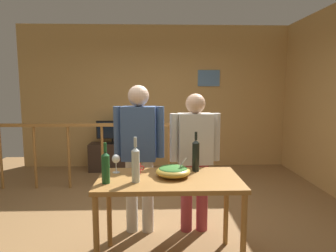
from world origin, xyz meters
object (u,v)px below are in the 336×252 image
salad_bowl (173,171)px  person_standing_right (195,152)px  framed_picture (209,78)px  wine_bottle_clear (136,164)px  stair_railing (133,146)px  person_standing_left (139,147)px  wine_bottle_dark (196,155)px  wine_glass (116,160)px  tv_console (113,157)px  serving_table (169,188)px  flat_screen_tv (112,130)px  wine_bottle_green (106,167)px  mug_red (136,168)px

salad_bowl → person_standing_right: size_ratio=0.20×
framed_picture → wine_bottle_clear: framed_picture is taller
stair_railing → person_standing_left: size_ratio=2.02×
wine_bottle_dark → person_standing_left: (-0.58, 0.41, -0.00)m
wine_bottle_clear → wine_bottle_dark: wine_bottle_clear is taller
person_standing_right → stair_railing: bearing=-65.0°
salad_bowl → wine_glass: wine_glass is taller
tv_console → wine_glass: 3.10m
stair_railing → person_standing_right: person_standing_right is taller
tv_console → serving_table: serving_table is taller
tv_console → flat_screen_tv: flat_screen_tv is taller
salad_bowl → wine_bottle_green: 0.61m
wine_bottle_dark → stair_railing: bearing=112.1°
wine_glass → person_standing_left: 0.48m
wine_bottle_clear → person_standing_left: bearing=91.4°
stair_railing → person_standing_right: (0.82, -1.51, 0.22)m
stair_railing → flat_screen_tv: bearing=116.1°
salad_bowl → wine_glass: (-0.54, 0.14, 0.07)m
wine_bottle_green → person_standing_left: person_standing_left is taller
framed_picture → wine_bottle_clear: size_ratio=1.13×
framed_picture → flat_screen_tv: framed_picture is taller
stair_railing → wine_bottle_dark: size_ratio=8.64×
flat_screen_tv → stair_railing: bearing=-63.9°
framed_picture → person_standing_left: framed_picture is taller
stair_railing → wine_bottle_dark: (0.78, -1.92, 0.29)m
framed_picture → person_standing_left: size_ratio=0.27×
serving_table → person_standing_right: size_ratio=0.82×
tv_console → wine_bottle_green: (0.46, -3.30, 0.69)m
person_standing_left → stair_railing: bearing=-78.8°
stair_railing → wine_bottle_green: (-0.03, -2.26, 0.27)m
wine_glass → wine_bottle_clear: (0.21, -0.29, 0.03)m
wine_bottle_dark → person_standing_right: person_standing_right is taller
tv_console → wine_bottle_clear: size_ratio=2.29×
wine_bottle_clear → wine_bottle_green: (-0.25, -0.02, -0.02)m
salad_bowl → wine_bottle_clear: size_ratio=0.81×
tv_console → serving_table: size_ratio=0.70×
mug_red → framed_picture: bearing=69.4°
mug_red → person_standing_left: person_standing_left is taller
stair_railing → mug_red: size_ratio=27.73×
serving_table → wine_glass: (-0.50, 0.18, 0.22)m
person_standing_right → tv_console: bearing=-66.3°
salad_bowl → mug_red: salad_bowl is taller
wine_bottle_green → person_standing_left: (0.23, 0.75, 0.01)m
flat_screen_tv → salad_bowl: flat_screen_tv is taller
wine_bottle_clear → wine_bottle_dark: (0.56, 0.32, 0.00)m
wine_glass → wine_bottle_green: wine_bottle_green is taller
wine_bottle_green → wine_bottle_clear: bearing=4.5°
stair_railing → salad_bowl: bearing=-75.3°
tv_console → flat_screen_tv: (0.00, -0.03, 0.54)m
stair_railing → mug_red: bearing=-84.0°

